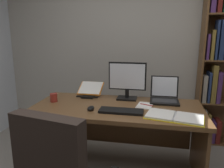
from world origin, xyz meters
TOP-DOWN VIEW (x-y plane):
  - wall_back at (0.00, 1.98)m, footprint 4.65×0.12m
  - desk at (-0.11, 0.92)m, footprint 1.73×0.79m
  - monitor at (-0.05, 1.11)m, footprint 0.42×0.16m
  - laptop at (0.37, 1.12)m, footprint 0.31×0.31m
  - keyboard at (-0.05, 0.67)m, footprint 0.42×0.15m
  - computer_mouse at (-0.35, 0.67)m, footprint 0.06×0.10m
  - reading_stand_with_book at (-0.50, 1.18)m, footprint 0.28×0.29m
  - open_binder at (0.44, 0.62)m, footprint 0.55×0.36m
  - notepad at (0.17, 0.90)m, footprint 0.18×0.23m
  - pen at (0.19, 0.90)m, footprint 0.13×0.06m
  - coffee_mug at (-0.82, 0.86)m, footprint 0.08×0.08m

SIDE VIEW (x-z plane):
  - desk at x=-0.11m, z-range 0.17..0.92m
  - notepad at x=0.17m, z-range 0.75..0.76m
  - open_binder at x=0.44m, z-range 0.74..0.77m
  - keyboard at x=-0.05m, z-range 0.75..0.77m
  - pen at x=0.19m, z-range 0.76..0.76m
  - computer_mouse at x=-0.35m, z-range 0.75..0.79m
  - coffee_mug at x=-0.82m, z-range 0.75..0.84m
  - laptop at x=0.37m, z-range 0.67..0.93m
  - reading_stand_with_book at x=-0.50m, z-range 0.75..0.89m
  - monitor at x=-0.05m, z-range 0.74..1.16m
  - wall_back at x=0.00m, z-range 0.00..2.83m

